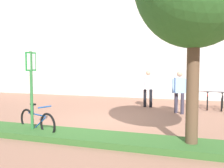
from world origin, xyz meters
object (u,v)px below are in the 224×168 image
object	(u,v)px
person_casual_tan	(179,90)
bollard_steel	(176,100)
parking_sign_post	(31,81)
bike_at_sign	(37,122)
person_shirt_blue	(148,86)

from	to	relation	value
person_casual_tan	bollard_steel	bearing A→B (deg)	102.93
parking_sign_post	bollard_steel	size ratio (longest dim) A/B	2.60
parking_sign_post	person_casual_tan	world-z (taller)	parking_sign_post
parking_sign_post	bike_at_sign	world-z (taller)	parking_sign_post
parking_sign_post	person_shirt_blue	bearing A→B (deg)	68.72
parking_sign_post	person_casual_tan	size ratio (longest dim) A/B	1.36
parking_sign_post	bike_at_sign	xyz separation A→B (m)	(0.05, 0.16, -1.19)
bike_at_sign	person_shirt_blue	bearing A→B (deg)	68.63
parking_sign_post	person_shirt_blue	world-z (taller)	parking_sign_post
parking_sign_post	person_shirt_blue	distance (m)	6.24
person_casual_tan	bike_at_sign	bearing A→B (deg)	-129.97
bollard_steel	person_shirt_blue	world-z (taller)	person_shirt_blue
person_shirt_blue	bike_at_sign	bearing A→B (deg)	-111.37
bike_at_sign	person_casual_tan	distance (m)	5.80
person_casual_tan	person_shirt_blue	world-z (taller)	same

